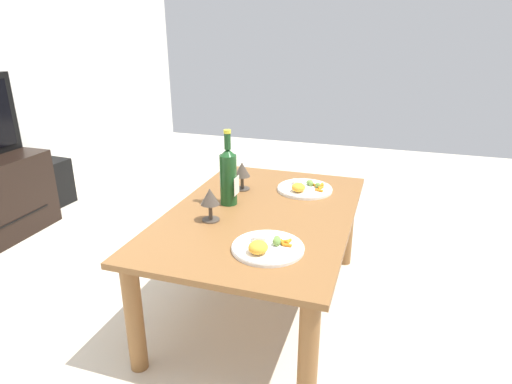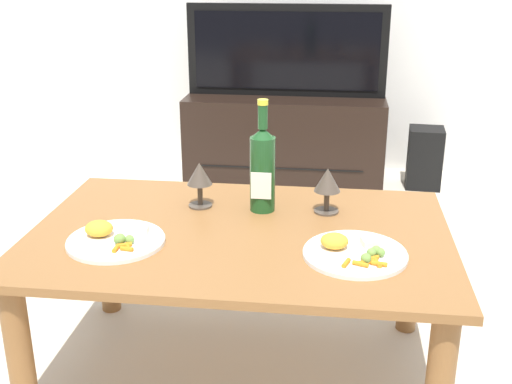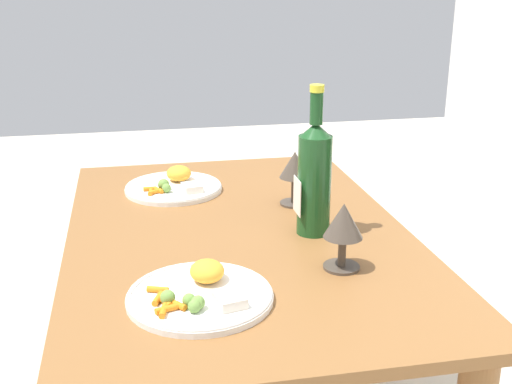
# 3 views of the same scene
# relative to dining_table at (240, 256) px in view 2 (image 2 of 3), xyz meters

# --- Properties ---
(ground_plane) EXTENTS (6.40, 6.40, 0.00)m
(ground_plane) POSITION_rel_dining_table_xyz_m (0.00, 0.00, -0.42)
(ground_plane) COLOR beige
(dining_table) EXTENTS (1.22, 0.80, 0.50)m
(dining_table) POSITION_rel_dining_table_xyz_m (0.00, 0.00, 0.00)
(dining_table) COLOR brown
(dining_table) RESTS_ON ground_plane
(tv_stand) EXTENTS (1.12, 0.49, 0.51)m
(tv_stand) POSITION_rel_dining_table_xyz_m (-0.02, 1.89, -0.16)
(tv_stand) COLOR black
(tv_stand) RESTS_ON ground_plane
(tv_screen) EXTENTS (1.11, 0.05, 0.50)m
(tv_screen) POSITION_rel_dining_table_xyz_m (-0.02, 1.89, 0.34)
(tv_screen) COLOR black
(tv_screen) RESTS_ON tv_stand
(floor_speaker) EXTENTS (0.20, 0.20, 0.34)m
(floor_speaker) POSITION_rel_dining_table_xyz_m (0.78, 1.88, -0.24)
(floor_speaker) COLOR black
(floor_speaker) RESTS_ON ground_plane
(wine_bottle) EXTENTS (0.08, 0.08, 0.35)m
(wine_bottle) POSITION_rel_dining_table_xyz_m (0.05, 0.17, 0.22)
(wine_bottle) COLOR #19471E
(wine_bottle) RESTS_ON dining_table
(goblet_left) EXTENTS (0.08, 0.08, 0.15)m
(goblet_left) POSITION_rel_dining_table_xyz_m (-0.15, 0.18, 0.18)
(goblet_left) COLOR #473D33
(goblet_left) RESTS_ON dining_table
(goblet_right) EXTENTS (0.08, 0.08, 0.14)m
(goblet_right) POSITION_rel_dining_table_xyz_m (0.25, 0.18, 0.18)
(goblet_right) COLOR #473D33
(goblet_right) RESTS_ON dining_table
(dinner_plate_left) EXTENTS (0.27, 0.27, 0.06)m
(dinner_plate_left) POSITION_rel_dining_table_xyz_m (-0.33, -0.13, 0.09)
(dinner_plate_left) COLOR white
(dinner_plate_left) RESTS_ON dining_table
(dinner_plate_right) EXTENTS (0.28, 0.28, 0.05)m
(dinner_plate_right) POSITION_rel_dining_table_xyz_m (0.33, -0.13, 0.09)
(dinner_plate_right) COLOR white
(dinner_plate_right) RESTS_ON dining_table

